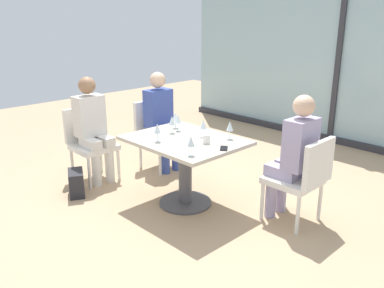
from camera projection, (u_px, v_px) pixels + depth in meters
ground_plane at (185, 203)px, 4.37m from camera, size 12.00×12.00×0.00m
window_wall_backdrop at (339, 65)px, 6.11m from camera, size 5.81×0.10×2.70m
dining_table_main at (185, 156)px, 4.20m from camera, size 1.15×0.90×0.73m
chair_side_end at (89, 139)px, 4.91m from camera, size 0.50×0.46×0.87m
chair_far_right at (303, 176)px, 3.81m from camera, size 0.51×0.46×0.87m
chair_far_left at (156, 130)px, 5.29m from camera, size 0.51×0.46×0.87m
person_side_end at (93, 125)px, 4.77m from camera, size 0.39×0.34×1.26m
person_far_right at (294, 153)px, 3.82m from camera, size 0.39×0.34×1.26m
person_far_left at (162, 117)px, 5.15m from camera, size 0.39×0.34×1.26m
wine_glass_0 at (191, 142)px, 3.61m from camera, size 0.07×0.07×0.18m
wine_glass_1 at (203, 125)px, 4.16m from camera, size 0.07×0.07×0.18m
wine_glass_2 at (175, 117)px, 4.49m from camera, size 0.07×0.07×0.18m
wine_glass_3 at (157, 129)px, 4.01m from camera, size 0.07×0.07×0.18m
wine_glass_4 at (230, 127)px, 4.09m from camera, size 0.07×0.07×0.18m
wine_glass_5 at (178, 119)px, 4.38m from camera, size 0.07×0.07×0.18m
wine_glass_6 at (172, 121)px, 4.30m from camera, size 0.07×0.07×0.18m
coffee_cup at (206, 139)px, 3.98m from camera, size 0.08×0.08×0.09m
cell_phone_on_table at (224, 148)px, 3.84m from camera, size 0.14×0.16×0.01m
handbag_0 at (76, 183)px, 4.54m from camera, size 0.34×0.28×0.28m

